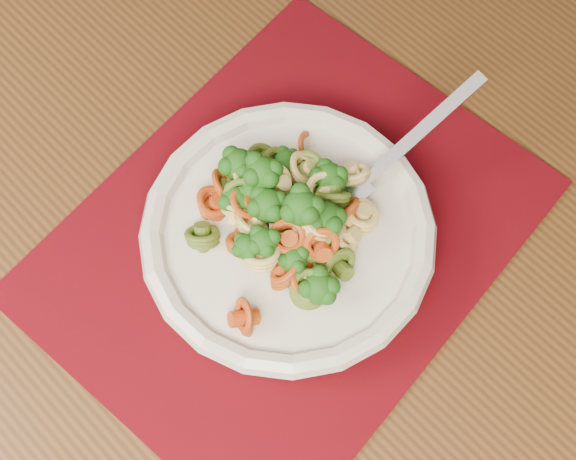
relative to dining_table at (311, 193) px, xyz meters
name	(u,v)px	position (x,y,z in m)	size (l,w,h in m)	color
dining_table	(311,193)	(0.00, 0.00, 0.00)	(1.80, 1.53, 0.74)	#553418
placemat	(287,238)	(-0.05, -0.07, 0.09)	(0.40, 0.31, 0.00)	#580312
pasta_bowl	(288,236)	(-0.05, -0.08, 0.12)	(0.24, 0.24, 0.05)	silver
pasta_broccoli_heap	(288,227)	(-0.05, -0.08, 0.14)	(0.20, 0.20, 0.06)	#EFDD76
fork	(355,191)	(0.01, -0.07, 0.14)	(0.19, 0.02, 0.01)	silver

